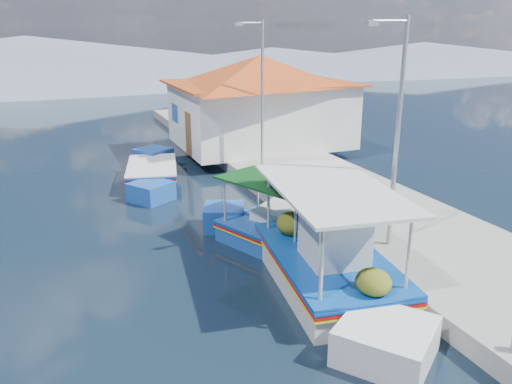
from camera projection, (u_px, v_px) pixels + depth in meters
name	position (u px, v px, depth m)	size (l,w,h in m)	color
ground	(263.00, 333.00, 10.97)	(160.00, 160.00, 0.00)	black
quay	(350.00, 203.00, 18.30)	(5.00, 44.00, 0.50)	gray
bollards	(308.00, 206.00, 16.76)	(0.20, 17.20, 0.30)	#A5A8AD
main_caique	(325.00, 263.00, 12.95)	(3.34, 8.68, 2.89)	silver
caique_green_canopy	(274.00, 236.00, 15.18)	(3.32, 5.61, 2.28)	#1B4CA4
caique_blue_hull	(151.00, 175.00, 21.45)	(2.88, 6.46, 1.18)	#1B4CA4
harbor_building	(260.00, 99.00, 25.56)	(10.49, 10.49, 4.40)	white
lamp_post_near	(396.00, 124.00, 13.17)	(1.21, 0.14, 6.00)	#A5A8AD
lamp_post_far	(260.00, 87.00, 21.09)	(1.21, 0.14, 6.00)	#A5A8AD
mountain_ridge	(132.00, 62.00, 62.01)	(171.40, 96.00, 5.50)	slate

